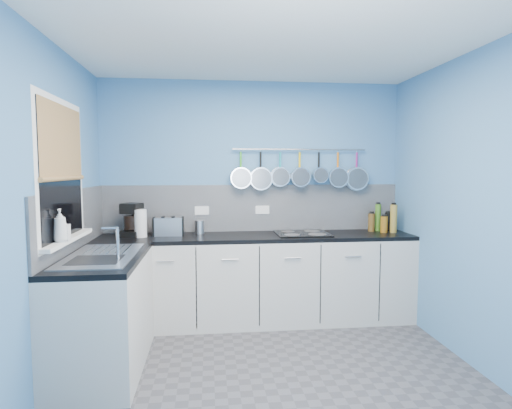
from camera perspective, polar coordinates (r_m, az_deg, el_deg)
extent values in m
cube|color=#47474C|center=(3.43, 2.40, -22.56)|extent=(3.20, 3.00, 0.02)
cube|color=white|center=(3.19, 2.57, 21.96)|extent=(3.20, 3.00, 0.02)
cube|color=teal|center=(4.56, -0.43, 0.81)|extent=(3.20, 0.02, 2.50)
cube|color=teal|center=(1.61, 10.84, -6.75)|extent=(3.20, 0.02, 2.50)
cube|color=teal|center=(3.24, -26.96, -1.37)|extent=(0.02, 3.00, 2.50)
cube|color=teal|center=(3.68, 28.14, -0.74)|extent=(0.02, 3.00, 2.50)
cube|color=gray|center=(4.55, -0.40, -0.47)|extent=(3.20, 0.02, 0.50)
cube|color=gray|center=(3.81, -23.42, -1.91)|extent=(0.02, 1.80, 0.50)
cube|color=beige|center=(4.39, 0.00, -10.22)|extent=(3.20, 0.60, 0.86)
cube|color=black|center=(4.30, 0.00, -4.41)|extent=(3.20, 0.60, 0.04)
cube|color=beige|center=(3.60, -19.95, -13.92)|extent=(0.60, 1.20, 0.86)
cube|color=black|center=(3.48, -20.16, -6.89)|extent=(0.60, 1.20, 0.04)
cube|color=white|center=(3.49, -24.88, 4.05)|extent=(0.01, 1.00, 1.10)
cube|color=black|center=(3.49, -24.80, 4.06)|extent=(0.01, 0.90, 1.00)
cube|color=#AB7857|center=(3.49, -24.81, 7.75)|extent=(0.01, 0.90, 0.55)
cube|color=white|center=(3.53, -24.19, -4.33)|extent=(0.10, 0.98, 0.03)
cube|color=silver|center=(3.48, -20.17, -6.50)|extent=(0.50, 0.95, 0.01)
cube|color=white|center=(4.51, -7.35, -0.81)|extent=(0.15, 0.01, 0.09)
cube|color=white|center=(4.55, 0.87, -0.72)|extent=(0.15, 0.01, 0.09)
cylinder|color=silver|center=(4.57, 5.94, 7.44)|extent=(1.45, 0.02, 0.02)
imported|color=white|center=(3.30, -25.05, -2.59)|extent=(0.10, 0.10, 0.24)
imported|color=white|center=(3.38, -24.63, -3.00)|extent=(0.08, 0.08, 0.17)
cylinder|color=white|center=(4.29, -15.40, -2.48)|extent=(0.12, 0.12, 0.27)
cube|color=silver|center=(4.34, -11.79, -2.93)|extent=(0.29, 0.17, 0.18)
cylinder|color=silver|center=(4.39, -7.67, -3.06)|extent=(0.10, 0.10, 0.14)
cube|color=black|center=(4.37, 6.28, -3.93)|extent=(0.54, 0.47, 0.01)
cylinder|color=black|center=(4.79, 17.46, -2.25)|extent=(0.07, 0.07, 0.20)
cylinder|color=#3F721E|center=(4.74, 16.21, -1.71)|extent=(0.06, 0.06, 0.29)
cylinder|color=brown|center=(4.70, 15.39, -2.35)|extent=(0.07, 0.07, 0.19)
cylinder|color=olive|center=(4.68, 18.15, -1.82)|extent=(0.07, 0.07, 0.30)
cylinder|color=#8C5914|center=(4.65, 16.97, -2.60)|extent=(0.07, 0.07, 0.17)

